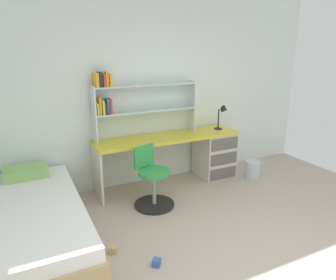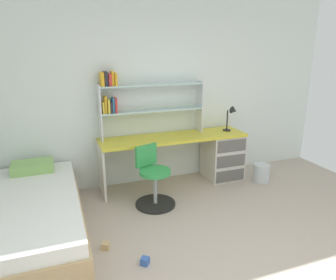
{
  "view_description": "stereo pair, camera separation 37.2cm",
  "coord_description": "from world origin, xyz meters",
  "px_view_note": "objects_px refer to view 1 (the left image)",
  "views": [
    {
      "loc": [
        -1.78,
        -1.49,
        1.99
      ],
      "look_at": [
        -0.21,
        1.71,
        0.93
      ],
      "focal_mm": 33.63,
      "sensor_mm": 36.0,
      "label": 1
    },
    {
      "loc": [
        -1.44,
        -1.63,
        1.99
      ],
      "look_at": [
        -0.21,
        1.71,
        0.93
      ],
      "focal_mm": 33.63,
      "sensor_mm": 36.0,
      "label": 2
    }
  ],
  "objects_px": {
    "waste_bin": "(253,169)",
    "swivel_chair": "(152,183)",
    "desk_lamp": "(223,113)",
    "toy_block_blue_1": "(156,262)",
    "bed_platform": "(34,225)",
    "toy_block_natural_2": "(113,250)",
    "desk": "(202,152)",
    "bookshelf_hutch": "(132,99)"
  },
  "relations": [
    {
      "from": "waste_bin",
      "to": "swivel_chair",
      "type": "bearing_deg",
      "value": -175.91
    },
    {
      "from": "swivel_chair",
      "to": "desk_lamp",
      "type": "bearing_deg",
      "value": 18.67
    },
    {
      "from": "waste_bin",
      "to": "toy_block_blue_1",
      "type": "relative_size",
      "value": 3.76
    },
    {
      "from": "bed_platform",
      "to": "toy_block_blue_1",
      "type": "relative_size",
      "value": 28.75
    },
    {
      "from": "bed_platform",
      "to": "toy_block_natural_2",
      "type": "distance_m",
      "value": 0.87
    },
    {
      "from": "desk",
      "to": "bookshelf_hutch",
      "type": "relative_size",
      "value": 1.43
    },
    {
      "from": "desk",
      "to": "desk_lamp",
      "type": "distance_m",
      "value": 0.68
    },
    {
      "from": "desk_lamp",
      "to": "toy_block_natural_2",
      "type": "bearing_deg",
      "value": -150.5
    },
    {
      "from": "swivel_chair",
      "to": "bed_platform",
      "type": "xyz_separation_m",
      "value": [
        -1.44,
        -0.26,
        -0.07
      ]
    },
    {
      "from": "toy_block_blue_1",
      "to": "bed_platform",
      "type": "bearing_deg",
      "value": 139.33
    },
    {
      "from": "bookshelf_hutch",
      "to": "desk_lamp",
      "type": "bearing_deg",
      "value": -6.95
    },
    {
      "from": "bed_platform",
      "to": "waste_bin",
      "type": "distance_m",
      "value": 3.23
    },
    {
      "from": "bookshelf_hutch",
      "to": "waste_bin",
      "type": "height_order",
      "value": "bookshelf_hutch"
    },
    {
      "from": "desk_lamp",
      "to": "waste_bin",
      "type": "height_order",
      "value": "desk_lamp"
    },
    {
      "from": "desk",
      "to": "toy_block_blue_1",
      "type": "height_order",
      "value": "desk"
    },
    {
      "from": "bookshelf_hutch",
      "to": "toy_block_natural_2",
      "type": "xyz_separation_m",
      "value": [
        -0.74,
        -1.4,
        -1.26
      ]
    },
    {
      "from": "waste_bin",
      "to": "toy_block_natural_2",
      "type": "xyz_separation_m",
      "value": [
        -2.52,
        -0.87,
        -0.1
      ]
    },
    {
      "from": "swivel_chair",
      "to": "waste_bin",
      "type": "relative_size",
      "value": 2.85
    },
    {
      "from": "swivel_chair",
      "to": "toy_block_blue_1",
      "type": "relative_size",
      "value": 10.72
    },
    {
      "from": "toy_block_blue_1",
      "to": "toy_block_natural_2",
      "type": "distance_m",
      "value": 0.48
    },
    {
      "from": "desk",
      "to": "desk_lamp",
      "type": "xyz_separation_m",
      "value": [
        0.35,
        -0.02,
        0.58
      ]
    },
    {
      "from": "bed_platform",
      "to": "toy_block_blue_1",
      "type": "xyz_separation_m",
      "value": [
        0.99,
        -0.85,
        -0.2
      ]
    },
    {
      "from": "toy_block_natural_2",
      "to": "desk_lamp",
      "type": "bearing_deg",
      "value": 29.5
    },
    {
      "from": "desk",
      "to": "bed_platform",
      "type": "relative_size",
      "value": 1.03
    },
    {
      "from": "desk",
      "to": "swivel_chair",
      "type": "height_order",
      "value": "swivel_chair"
    },
    {
      "from": "waste_bin",
      "to": "toy_block_natural_2",
      "type": "bearing_deg",
      "value": -160.88
    },
    {
      "from": "desk_lamp",
      "to": "toy_block_natural_2",
      "type": "distance_m",
      "value": 2.66
    },
    {
      "from": "desk",
      "to": "waste_bin",
      "type": "height_order",
      "value": "desk"
    },
    {
      "from": "bed_platform",
      "to": "toy_block_blue_1",
      "type": "height_order",
      "value": "bed_platform"
    },
    {
      "from": "swivel_chair",
      "to": "desk",
      "type": "bearing_deg",
      "value": 25.08
    },
    {
      "from": "desk",
      "to": "bookshelf_hutch",
      "type": "xyz_separation_m",
      "value": [
        -1.07,
        0.15,
        0.87
      ]
    },
    {
      "from": "bookshelf_hutch",
      "to": "toy_block_natural_2",
      "type": "bearing_deg",
      "value": -117.96
    },
    {
      "from": "desk",
      "to": "swivel_chair",
      "type": "relative_size",
      "value": 2.76
    },
    {
      "from": "waste_bin",
      "to": "toy_block_natural_2",
      "type": "height_order",
      "value": "waste_bin"
    },
    {
      "from": "desk",
      "to": "swivel_chair",
      "type": "xyz_separation_m",
      "value": [
        -1.06,
        -0.49,
        -0.12
      ]
    },
    {
      "from": "desk",
      "to": "toy_block_natural_2",
      "type": "height_order",
      "value": "desk"
    },
    {
      "from": "desk_lamp",
      "to": "toy_block_blue_1",
      "type": "bearing_deg",
      "value": -139.38
    },
    {
      "from": "waste_bin",
      "to": "toy_block_natural_2",
      "type": "distance_m",
      "value": 2.67
    },
    {
      "from": "toy_block_natural_2",
      "to": "bed_platform",
      "type": "bearing_deg",
      "value": 144.56
    },
    {
      "from": "toy_block_blue_1",
      "to": "swivel_chair",
      "type": "bearing_deg",
      "value": 68.19
    },
    {
      "from": "desk_lamp",
      "to": "desk",
      "type": "bearing_deg",
      "value": 176.9
    },
    {
      "from": "bookshelf_hutch",
      "to": "bed_platform",
      "type": "xyz_separation_m",
      "value": [
        -1.43,
        -0.91,
        -1.06
      ]
    }
  ]
}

